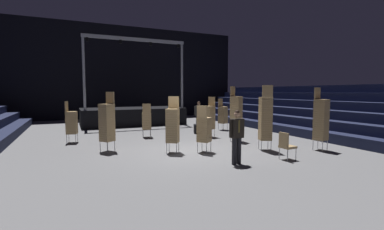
% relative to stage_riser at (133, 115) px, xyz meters
% --- Properties ---
extents(ground_plane, '(22.00, 30.00, 0.10)m').
position_rel_stage_riser_xyz_m(ground_plane, '(0.00, -9.72, -0.71)').
color(ground_plane, slate).
extents(arena_end_wall, '(22.00, 0.30, 8.00)m').
position_rel_stage_riser_xyz_m(arena_end_wall, '(0.00, 5.28, 3.34)').
color(arena_end_wall, black).
rests_on(arena_end_wall, ground_plane).
extents(bleacher_bank_right, '(4.50, 24.00, 2.70)m').
position_rel_stage_riser_xyz_m(bleacher_bank_right, '(8.75, -8.72, 0.69)').
color(bleacher_bank_right, '#191E38').
rests_on(bleacher_bank_right, ground_plane).
extents(stage_riser, '(6.90, 3.33, 5.77)m').
position_rel_stage_riser_xyz_m(stage_riser, '(0.00, 0.00, 0.00)').
color(stage_riser, black).
rests_on(stage_riser, ground_plane).
extents(man_with_tie, '(0.57, 0.25, 1.74)m').
position_rel_stage_riser_xyz_m(man_with_tie, '(0.71, -12.06, 0.32)').
color(man_with_tie, black).
rests_on(man_with_tie, ground_plane).
extents(chair_stack_front_left, '(0.58, 0.58, 1.88)m').
position_rel_stage_riser_xyz_m(chair_stack_front_left, '(4.38, -5.03, 0.28)').
color(chair_stack_front_left, '#B2B5BA').
rests_on(chair_stack_front_left, ground_plane).
extents(chair_stack_front_right, '(0.61, 0.61, 2.31)m').
position_rel_stage_riser_xyz_m(chair_stack_front_right, '(-2.78, -8.39, 0.49)').
color(chair_stack_front_right, '#B2B5BA').
rests_on(chair_stack_front_right, ground_plane).
extents(chair_stack_mid_left, '(0.61, 0.61, 2.14)m').
position_rel_stage_riser_xyz_m(chair_stack_mid_left, '(-0.57, -9.66, 0.41)').
color(chair_stack_mid_left, '#B2B5BA').
rests_on(chair_stack_mid_left, ground_plane).
extents(chair_stack_mid_right, '(0.60, 0.60, 2.56)m').
position_rel_stage_riser_xyz_m(chair_stack_mid_right, '(2.97, -8.58, 0.62)').
color(chair_stack_mid_right, '#B2B5BA').
rests_on(chair_stack_mid_right, ground_plane).
extents(chair_stack_mid_centre, '(0.62, 0.62, 1.79)m').
position_rel_stage_riser_xyz_m(chair_stack_mid_centre, '(0.56, -10.06, 0.24)').
color(chair_stack_mid_centre, '#B2B5BA').
rests_on(chair_stack_mid_centre, ground_plane).
extents(chair_stack_rear_left, '(0.52, 0.52, 1.71)m').
position_rel_stage_riser_xyz_m(chair_stack_rear_left, '(-0.52, -5.72, 0.20)').
color(chair_stack_rear_left, '#B2B5BA').
rests_on(chair_stack_rear_left, ground_plane).
extents(chair_stack_rear_right, '(0.53, 0.53, 2.48)m').
position_rel_stage_riser_xyz_m(chair_stack_rear_right, '(4.92, -11.62, 0.58)').
color(chair_stack_rear_right, '#B2B5BA').
rests_on(chair_stack_rear_right, ground_plane).
extents(chair_stack_rear_centre, '(0.58, 0.58, 2.05)m').
position_rel_stage_riser_xyz_m(chair_stack_rear_centre, '(2.43, -6.97, 0.37)').
color(chair_stack_rear_centre, '#B2B5BA').
rests_on(chair_stack_rear_centre, ground_plane).
extents(chair_stack_aisle_left, '(0.57, 0.57, 2.56)m').
position_rel_stage_riser_xyz_m(chair_stack_aisle_left, '(2.93, -10.71, 0.62)').
color(chair_stack_aisle_left, '#B2B5BA').
rests_on(chair_stack_aisle_left, ground_plane).
extents(chair_stack_aisle_right, '(0.53, 0.53, 1.88)m').
position_rel_stage_riser_xyz_m(chair_stack_aisle_right, '(-4.02, -5.81, 0.28)').
color(chair_stack_aisle_right, '#B2B5BA').
rests_on(chair_stack_aisle_right, ground_plane).
extents(crew_worker_near_stage, '(0.49, 0.45, 1.74)m').
position_rel_stage_riser_xyz_m(crew_worker_near_stage, '(3.00, -4.55, 0.33)').
color(crew_worker_near_stage, black).
rests_on(crew_worker_near_stage, ground_plane).
extents(equipment_road_case, '(1.06, 0.89, 0.48)m').
position_rel_stage_riser_xyz_m(equipment_road_case, '(2.64, -5.69, -0.42)').
color(equipment_road_case, black).
rests_on(equipment_road_case, ground_plane).
extents(loose_chair_near_man, '(0.46, 0.46, 0.95)m').
position_rel_stage_riser_xyz_m(loose_chair_near_man, '(2.55, -12.27, -0.13)').
color(loose_chair_near_man, '#B2B5BA').
rests_on(loose_chair_near_man, ground_plane).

